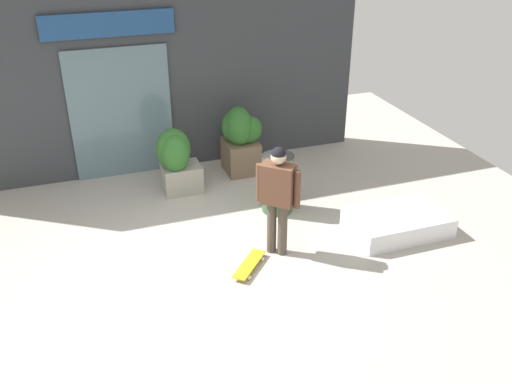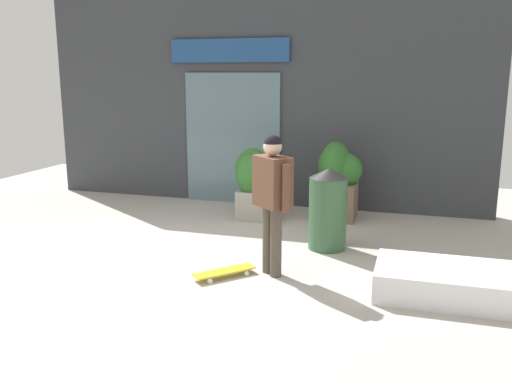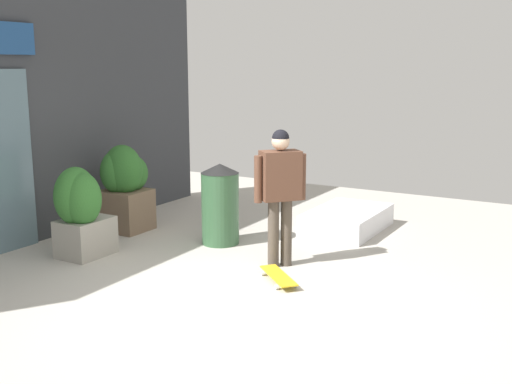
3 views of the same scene
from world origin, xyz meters
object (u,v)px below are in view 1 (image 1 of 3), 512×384
(skateboarder, at_px, (278,191))
(planter_box_right, at_px, (240,137))
(trash_bin, at_px, (278,180))
(planter_box_left, at_px, (176,159))
(skateboard, at_px, (249,264))

(skateboarder, distance_m, planter_box_right, 2.69)
(skateboarder, xyz_separation_m, trash_bin, (0.44, 1.11, -0.44))
(planter_box_left, distance_m, trash_bin, 1.76)
(planter_box_right, height_order, trash_bin, planter_box_right)
(skateboard, bearing_deg, skateboarder, 158.46)
(trash_bin, bearing_deg, planter_box_left, 140.12)
(skateboarder, distance_m, trash_bin, 1.28)
(planter_box_right, relative_size, trash_bin, 1.15)
(skateboarder, relative_size, trash_bin, 1.50)
(skateboard, xyz_separation_m, planter_box_left, (-0.42, 2.48, 0.53))
(skateboarder, relative_size, planter_box_right, 1.30)
(planter_box_left, bearing_deg, skateboarder, -67.95)
(skateboard, relative_size, trash_bin, 0.62)
(planter_box_left, xyz_separation_m, trash_bin, (1.35, -1.12, -0.06))
(skateboarder, bearing_deg, trash_bin, -160.00)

